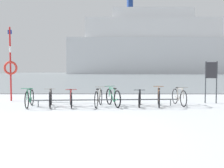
{
  "coord_description": "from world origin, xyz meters",
  "views": [
    {
      "loc": [
        1.67,
        -6.53,
        1.6
      ],
      "look_at": [
        1.61,
        5.85,
        0.88
      ],
      "focal_mm": 41.18,
      "sensor_mm": 36.0,
      "label": 1
    }
  ],
  "objects_px": {
    "bicycle_7": "(179,97)",
    "bicycle_4": "(113,97)",
    "bicycle_0": "(29,98)",
    "bicycle_6": "(159,97)",
    "bicycle_3": "(99,98)",
    "bicycle_5": "(140,98)",
    "bicycle_1": "(51,98)",
    "info_sign": "(211,75)",
    "bicycle_2": "(71,98)",
    "ferry_ship": "(154,47)",
    "rescue_post": "(10,66)"
  },
  "relations": [
    {
      "from": "info_sign",
      "to": "bicycle_1",
      "type": "bearing_deg",
      "value": -171.15
    },
    {
      "from": "bicycle_4",
      "to": "ferry_ship",
      "type": "xyz_separation_m",
      "value": [
        14.19,
        78.33,
        8.79
      ]
    },
    {
      "from": "bicycle_1",
      "to": "bicycle_3",
      "type": "distance_m",
      "value": 2.05
    },
    {
      "from": "bicycle_6",
      "to": "ferry_ship",
      "type": "relative_size",
      "value": 0.03
    },
    {
      "from": "bicycle_1",
      "to": "bicycle_2",
      "type": "relative_size",
      "value": 1.03
    },
    {
      "from": "bicycle_3",
      "to": "bicycle_5",
      "type": "relative_size",
      "value": 1.05
    },
    {
      "from": "bicycle_7",
      "to": "bicycle_0",
      "type": "bearing_deg",
      "value": -174.83
    },
    {
      "from": "bicycle_1",
      "to": "bicycle_0",
      "type": "bearing_deg",
      "value": -170.32
    },
    {
      "from": "bicycle_3",
      "to": "bicycle_4",
      "type": "relative_size",
      "value": 1.04
    },
    {
      "from": "bicycle_6",
      "to": "rescue_post",
      "type": "distance_m",
      "value": 7.48
    },
    {
      "from": "bicycle_1",
      "to": "rescue_post",
      "type": "xyz_separation_m",
      "value": [
        -2.47,
        1.96,
        1.41
      ]
    },
    {
      "from": "bicycle_3",
      "to": "info_sign",
      "type": "bearing_deg",
      "value": 12.12
    },
    {
      "from": "bicycle_1",
      "to": "bicycle_4",
      "type": "relative_size",
      "value": 1.01
    },
    {
      "from": "bicycle_5",
      "to": "bicycle_6",
      "type": "xyz_separation_m",
      "value": [
        0.83,
        0.01,
        0.04
      ]
    },
    {
      "from": "bicycle_4",
      "to": "bicycle_2",
      "type": "bearing_deg",
      "value": -173.98
    },
    {
      "from": "bicycle_7",
      "to": "info_sign",
      "type": "relative_size",
      "value": 0.85
    },
    {
      "from": "bicycle_3",
      "to": "rescue_post",
      "type": "relative_size",
      "value": 0.47
    },
    {
      "from": "bicycle_0",
      "to": "bicycle_6",
      "type": "relative_size",
      "value": 0.95
    },
    {
      "from": "bicycle_0",
      "to": "bicycle_6",
      "type": "distance_m",
      "value": 5.52
    },
    {
      "from": "bicycle_3",
      "to": "bicycle_1",
      "type": "bearing_deg",
      "value": -179.67
    },
    {
      "from": "bicycle_3",
      "to": "bicycle_7",
      "type": "relative_size",
      "value": 1.02
    },
    {
      "from": "bicycle_2",
      "to": "bicycle_6",
      "type": "relative_size",
      "value": 0.91
    },
    {
      "from": "bicycle_6",
      "to": "bicycle_5",
      "type": "bearing_deg",
      "value": -179.32
    },
    {
      "from": "bicycle_4",
      "to": "bicycle_7",
      "type": "bearing_deg",
      "value": 5.89
    },
    {
      "from": "bicycle_5",
      "to": "rescue_post",
      "type": "height_order",
      "value": "rescue_post"
    },
    {
      "from": "bicycle_2",
      "to": "rescue_post",
      "type": "xyz_separation_m",
      "value": [
        -3.35,
        2.01,
        1.42
      ]
    },
    {
      "from": "bicycle_6",
      "to": "rescue_post",
      "type": "height_order",
      "value": "rescue_post"
    },
    {
      "from": "bicycle_1",
      "to": "bicycle_7",
      "type": "distance_m",
      "value": 5.62
    },
    {
      "from": "bicycle_0",
      "to": "bicycle_7",
      "type": "relative_size",
      "value": 1.0
    },
    {
      "from": "bicycle_5",
      "to": "info_sign",
      "type": "xyz_separation_m",
      "value": [
        3.44,
        0.95,
        1.0
      ]
    },
    {
      "from": "bicycle_5",
      "to": "bicycle_7",
      "type": "relative_size",
      "value": 0.97
    },
    {
      "from": "bicycle_1",
      "to": "bicycle_4",
      "type": "bearing_deg",
      "value": 2.91
    },
    {
      "from": "bicycle_2",
      "to": "bicycle_6",
      "type": "distance_m",
      "value": 3.78
    },
    {
      "from": "bicycle_1",
      "to": "bicycle_7",
      "type": "height_order",
      "value": "bicycle_7"
    },
    {
      "from": "bicycle_1",
      "to": "rescue_post",
      "type": "distance_m",
      "value": 3.46
    },
    {
      "from": "bicycle_6",
      "to": "bicycle_7",
      "type": "relative_size",
      "value": 1.06
    },
    {
      "from": "bicycle_5",
      "to": "ferry_ship",
      "type": "relative_size",
      "value": 0.03
    },
    {
      "from": "bicycle_0",
      "to": "ferry_ship",
      "type": "distance_m",
      "value": 81.06
    },
    {
      "from": "bicycle_5",
      "to": "bicycle_2",
      "type": "bearing_deg",
      "value": -175.47
    },
    {
      "from": "bicycle_4",
      "to": "bicycle_0",
      "type": "bearing_deg",
      "value": -175.44
    },
    {
      "from": "bicycle_0",
      "to": "bicycle_3",
      "type": "bearing_deg",
      "value": 3.1
    },
    {
      "from": "info_sign",
      "to": "bicycle_2",
      "type": "bearing_deg",
      "value": -169.49
    },
    {
      "from": "info_sign",
      "to": "bicycle_0",
      "type": "bearing_deg",
      "value": -171.06
    },
    {
      "from": "bicycle_1",
      "to": "bicycle_7",
      "type": "relative_size",
      "value": 1.0
    },
    {
      "from": "bicycle_3",
      "to": "bicycle_6",
      "type": "distance_m",
      "value": 2.61
    },
    {
      "from": "bicycle_1",
      "to": "info_sign",
      "type": "height_order",
      "value": "info_sign"
    },
    {
      "from": "bicycle_4",
      "to": "bicycle_6",
      "type": "xyz_separation_m",
      "value": [
        1.99,
        0.05,
        -0.0
      ]
    },
    {
      "from": "bicycle_7",
      "to": "bicycle_4",
      "type": "bearing_deg",
      "value": -174.11
    },
    {
      "from": "bicycle_1",
      "to": "bicycle_3",
      "type": "relative_size",
      "value": 0.98
    },
    {
      "from": "bicycle_6",
      "to": "bicycle_7",
      "type": "bearing_deg",
      "value": 14.7
    }
  ]
}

